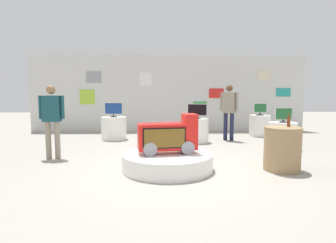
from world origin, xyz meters
TOP-DOWN VIEW (x-y plane):
  - ground_plane at (0.00, 0.00)m, footprint 30.00×30.00m
  - back_wall_display at (0.00, 5.28)m, footprint 10.23×0.13m
  - main_display_pedestal at (-0.16, -0.10)m, footprint 1.74×1.74m
  - novelty_firetruck_tv at (-0.14, -0.10)m, footprint 1.16×0.56m
  - display_pedestal_left_rear at (-1.75, 3.45)m, footprint 0.78×0.78m
  - tv_on_left_rear at (-1.75, 3.45)m, footprint 0.58×0.20m
  - display_pedestal_center_rear at (0.78, 2.88)m, footprint 0.69×0.69m
  - tv_on_center_rear at (0.78, 2.87)m, footprint 0.58×0.22m
  - display_pedestal_right_rear at (2.88, 1.79)m, footprint 0.71×0.71m
  - tv_on_right_rear at (2.88, 1.78)m, footprint 0.45×0.18m
  - display_pedestal_far_right at (3.03, 3.99)m, footprint 0.68×0.68m
  - tv_on_far_right at (3.03, 3.99)m, footprint 0.44×0.24m
  - side_table_round at (2.03, -0.20)m, footprint 0.70×0.70m
  - bottle_on_side_table at (2.14, -0.16)m, footprint 0.06×0.06m
  - shopper_browsing_near_truck at (-2.70, 0.90)m, footprint 0.56×0.21m
  - shopper_browsing_rear at (1.79, 3.17)m, footprint 0.49×0.37m

SIDE VIEW (x-z plane):
  - ground_plane at x=0.00m, z-range 0.00..0.00m
  - main_display_pedestal at x=-0.16m, z-range 0.00..0.32m
  - display_pedestal_left_rear at x=-1.75m, z-range 0.00..0.70m
  - display_pedestal_center_rear at x=0.78m, z-range 0.00..0.70m
  - display_pedestal_right_rear at x=2.88m, z-range 0.00..0.70m
  - display_pedestal_far_right at x=3.03m, z-range 0.00..0.70m
  - side_table_round at x=2.03m, z-range 0.01..0.84m
  - novelty_firetruck_tv at x=-0.14m, z-range 0.25..1.00m
  - tv_on_right_rear at x=2.88m, z-range 0.72..1.09m
  - tv_on_far_right at x=3.03m, z-range 0.71..1.11m
  - bottle_on_side_table at x=2.14m, z-range 0.81..1.06m
  - tv_on_center_rear at x=0.78m, z-range 0.72..1.15m
  - tv_on_left_rear at x=-1.75m, z-range 0.73..1.17m
  - shopper_browsing_near_truck at x=-2.70m, z-range 0.14..1.78m
  - shopper_browsing_rear at x=1.79m, z-range 0.14..1.84m
  - back_wall_display at x=0.00m, z-range 0.00..2.81m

